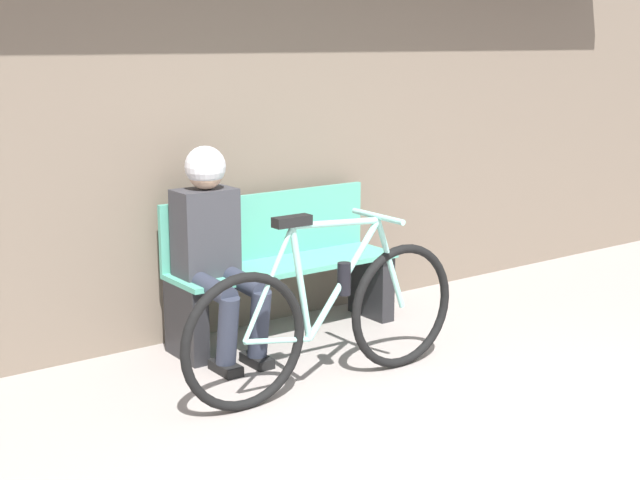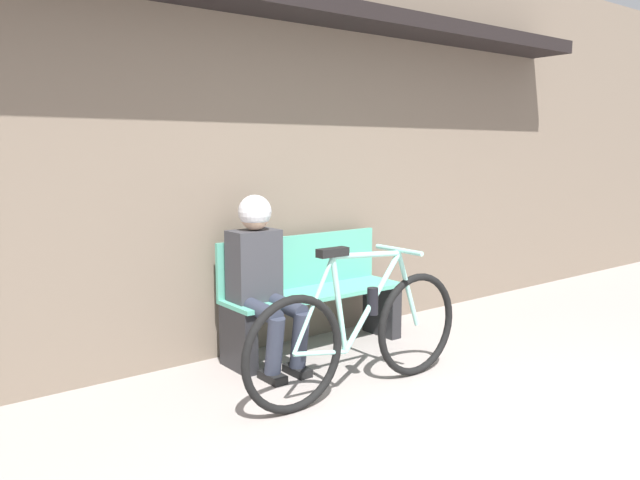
# 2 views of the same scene
# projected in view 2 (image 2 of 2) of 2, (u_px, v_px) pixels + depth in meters

# --- Properties ---
(storefront_wall) EXTENTS (12.00, 0.56, 3.20)m
(storefront_wall) POSITION_uv_depth(u_px,v_px,m) (261.00, 128.00, 4.60)
(storefront_wall) COLOR #756656
(storefront_wall) RESTS_ON ground_plane
(park_bench_near) EXTENTS (1.44, 0.42, 0.86)m
(park_bench_near) POSITION_uv_depth(u_px,v_px,m) (312.00, 298.00, 4.69)
(park_bench_near) COLOR #51A88E
(park_bench_near) RESTS_ON ground_plane
(bicycle) EXTENTS (1.70, 0.40, 0.93)m
(bicycle) POSITION_uv_depth(u_px,v_px,m) (360.00, 333.00, 3.85)
(bicycle) COLOR black
(bicycle) RESTS_ON ground_plane
(person_seated) EXTENTS (0.34, 0.59, 1.20)m
(person_seated) POSITION_uv_depth(u_px,v_px,m) (261.00, 269.00, 4.26)
(person_seated) COLOR #2D3342
(person_seated) RESTS_ON ground_plane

